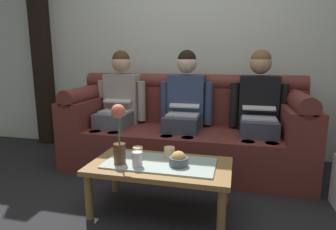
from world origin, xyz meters
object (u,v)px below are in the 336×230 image
Objects in this scene: cup_near_left at (169,153)px; flower_vase at (119,134)px; couch at (185,132)px; cup_near_right at (138,152)px; cup_far_center at (137,159)px; coffee_table at (160,169)px; person_middle at (185,105)px; person_right at (259,108)px; person_left at (119,102)px; snack_bowl at (178,160)px.

flower_vase is at bearing -147.96° from cup_near_left.
couch is 28.89× the size of cup_near_left.
cup_near_right is 0.79× the size of cup_far_center.
couch reaches higher than cup_near_right.
couch is at bearing 92.93° from cup_near_left.
couch is at bearing 90.00° from coffee_table.
cup_near_right is (-0.19, 0.06, 0.10)m from coffee_table.
person_right is at bearing -0.01° from person_middle.
person_left is at bearing 120.84° from cup_near_right.
person_right is (1.47, 0.00, -0.00)m from person_left.
person_left is 1.47m from person_right.
snack_bowl is 1.62× the size of cup_near_right.
cup_near_left is (-0.69, -0.86, -0.23)m from person_right.
coffee_table is at bearing -111.97° from cup_near_left.
person_middle reaches higher than flower_vase.
cup_far_center is at bearing -164.24° from snack_bowl.
person_middle reaches higher than cup_far_center.
couch is 1.02m from snack_bowl.
cup_near_right is at bearing -59.16° from person_left.
coffee_table is 0.18m from snack_bowl.
person_middle is 1.03m from coffee_table.
coffee_table is at bearing -90.00° from couch.
cup_near_right is (-0.19, -0.91, -0.23)m from person_middle.
person_left reaches higher than cup_near_right.
couch reaches higher than cup_near_left.
couch is 0.79m from person_left.
person_right is 11.73× the size of cup_far_center.
person_middle is 14.45× the size of cup_near_left.
cup_near_left is 0.28m from cup_far_center.
cup_far_center is at bearing -141.80° from coffee_table.
cup_near_left is at bearing -128.72° from person_right.
person_right is (0.74, -0.00, 0.00)m from person_middle.
cup_far_center is at bearing -6.94° from flower_vase.
flower_vase is (-0.28, -1.06, -0.05)m from person_middle.
snack_bowl is at bearing -11.05° from coffee_table.
cup_far_center is at bearing -129.70° from cup_near_left.
flower_vase reaches higher than coffee_table.
person_left reaches higher than flower_vase.
person_left reaches higher than cup_near_left.
couch reaches higher than flower_vase.
coffee_table is (0.00, -0.97, -0.33)m from person_middle.
flower_vase is at bearing -171.60° from snack_bowl.
flower_vase reaches higher than cup_near_right.
cup_far_center is at bearing -71.28° from cup_near_right.
couch is at bearing 82.86° from cup_far_center.
cup_near_left is at bearing -87.05° from person_middle.
snack_bowl is (-0.59, -1.00, -0.23)m from person_right.
person_middle and person_right have the same top height.
person_left is 1.00× the size of person_middle.
coffee_table is (0.74, -0.97, -0.33)m from person_left.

